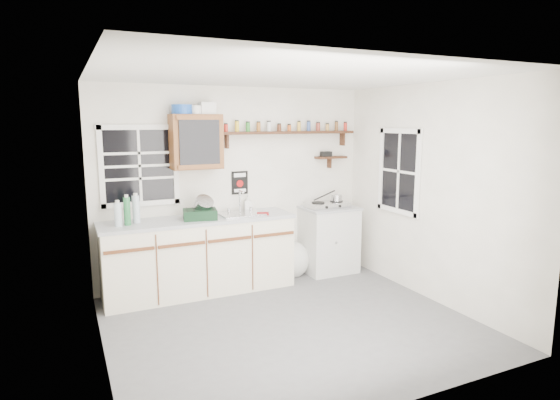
{
  "coord_description": "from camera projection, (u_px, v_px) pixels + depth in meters",
  "views": [
    {
      "loc": [
        -2.03,
        -4.08,
        2.07
      ],
      "look_at": [
        0.14,
        0.55,
        1.2
      ],
      "focal_mm": 30.0,
      "sensor_mm": 36.0,
      "label": 1
    }
  ],
  "objects": [
    {
      "name": "room",
      "position": [
        291.0,
        205.0,
        4.63
      ],
      "size": [
        3.64,
        3.24,
        2.54
      ],
      "color": "#565659",
      "rests_on": "ground"
    },
    {
      "name": "main_cabinet",
      "position": [
        200.0,
        255.0,
        5.68
      ],
      "size": [
        2.31,
        0.63,
        0.92
      ],
      "color": "beige",
      "rests_on": "floor"
    },
    {
      "name": "right_cabinet",
      "position": [
        329.0,
        239.0,
        6.47
      ],
      "size": [
        0.73,
        0.57,
        0.91
      ],
      "color": "beige",
      "rests_on": "floor"
    },
    {
      "name": "sink",
      "position": [
        241.0,
        214.0,
        5.83
      ],
      "size": [
        0.52,
        0.44,
        0.29
      ],
      "color": "#B3B3B8",
      "rests_on": "main_cabinet"
    },
    {
      "name": "upper_cabinet",
      "position": [
        196.0,
        142.0,
        5.59
      ],
      "size": [
        0.6,
        0.32,
        0.65
      ],
      "color": "brown",
      "rests_on": "wall_back"
    },
    {
      "name": "upper_cabinet_clutter",
      "position": [
        192.0,
        109.0,
        5.51
      ],
      "size": [
        0.52,
        0.24,
        0.14
      ],
      "color": "#1A4AA9",
      "rests_on": "upper_cabinet"
    },
    {
      "name": "spice_shelf",
      "position": [
        289.0,
        132.0,
        6.17
      ],
      "size": [
        1.91,
        0.18,
        0.35
      ],
      "color": "black",
      "rests_on": "wall_back"
    },
    {
      "name": "secondary_shelf",
      "position": [
        329.0,
        157.0,
        6.5
      ],
      "size": [
        0.45,
        0.16,
        0.24
      ],
      "color": "black",
      "rests_on": "wall_back"
    },
    {
      "name": "warning_sign",
      "position": [
        240.0,
        183.0,
        6.06
      ],
      "size": [
        0.22,
        0.02,
        0.3
      ],
      "color": "black",
      "rests_on": "wall_back"
    },
    {
      "name": "window_back",
      "position": [
        140.0,
        166.0,
        5.49
      ],
      "size": [
        0.93,
        0.03,
        0.98
      ],
      "color": "black",
      "rests_on": "wall_back"
    },
    {
      "name": "window_right",
      "position": [
        399.0,
        171.0,
        5.83
      ],
      "size": [
        0.03,
        0.78,
        1.08
      ],
      "color": "black",
      "rests_on": "wall_back"
    },
    {
      "name": "water_bottles",
      "position": [
        128.0,
        211.0,
        5.23
      ],
      "size": [
        0.29,
        0.2,
        0.35
      ],
      "color": "silver",
      "rests_on": "main_cabinet"
    },
    {
      "name": "dish_rack",
      "position": [
        201.0,
        211.0,
        5.54
      ],
      "size": [
        0.44,
        0.36,
        0.29
      ],
      "rotation": [
        0.0,
        0.0,
        -0.19
      ],
      "color": "black",
      "rests_on": "main_cabinet"
    },
    {
      "name": "soap_bottle",
      "position": [
        248.0,
        203.0,
        6.08
      ],
      "size": [
        0.11,
        0.11,
        0.2
      ],
      "primitive_type": "imported",
      "rotation": [
        0.0,
        0.0,
        -0.17
      ],
      "color": "white",
      "rests_on": "main_cabinet"
    },
    {
      "name": "rag",
      "position": [
        263.0,
        214.0,
        5.82
      ],
      "size": [
        0.18,
        0.17,
        0.02
      ],
      "primitive_type": "cube",
      "rotation": [
        0.0,
        0.0,
        -0.38
      ],
      "color": "maroon",
      "rests_on": "main_cabinet"
    },
    {
      "name": "hotplate",
      "position": [
        327.0,
        205.0,
        6.35
      ],
      "size": [
        0.58,
        0.31,
        0.08
      ],
      "rotation": [
        0.0,
        0.0,
        0.0
      ],
      "color": "#B3B3B8",
      "rests_on": "right_cabinet"
    },
    {
      "name": "saucepan",
      "position": [
        336.0,
        198.0,
        6.4
      ],
      "size": [
        0.36,
        0.21,
        0.16
      ],
      "rotation": [
        0.0,
        0.0,
        -0.38
      ],
      "color": "#B3B3B8",
      "rests_on": "hotplate"
    },
    {
      "name": "trash_bag",
      "position": [
        292.0,
        259.0,
        6.33
      ],
      "size": [
        0.45,
        0.41,
        0.52
      ],
      "color": "silver",
      "rests_on": "floor"
    }
  ]
}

